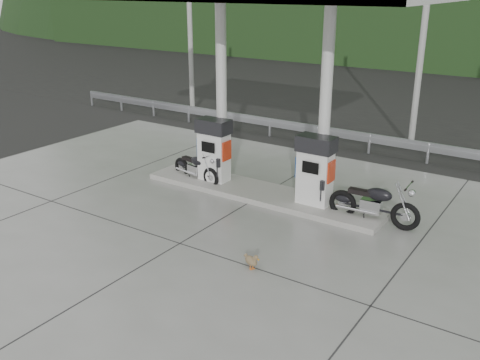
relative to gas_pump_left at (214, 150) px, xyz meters
The scene contains 15 objects.
ground 3.16m from the gas_pump_left, 57.38° to the right, with size 160.00×160.00×0.00m, color black.
forecourt_apron 3.15m from the gas_pump_left, 57.38° to the right, with size 18.00×14.00×0.02m, color slate.
pump_island 1.87m from the gas_pump_left, ahead, with size 7.00×1.40×0.15m, color gray.
gas_pump_left is the anchor object (origin of this frame).
gas_pump_right 3.20m from the gas_pump_left, ahead, with size 0.95×0.55×1.80m, color silver, non-canonical shape.
canopy_column_left 1.65m from the gas_pump_left, 90.00° to the left, with size 0.30×0.30×5.00m, color silver.
canopy_column_right 3.60m from the gas_pump_left, ahead, with size 0.30×0.30×5.00m, color silver.
guardrail 5.74m from the gas_pump_left, 73.78° to the left, with size 26.00×0.16×1.42m, color gray, non-canonical shape.
road 9.20m from the gas_pump_left, 79.92° to the left, with size 60.00×7.00×0.01m, color black.
utility_pole_a 9.93m from the gas_pump_left, 132.44° to the left, with size 0.22×0.22×8.00m, color gray.
utility_pole_b 8.40m from the gas_pump_left, 62.78° to the left, with size 0.22×0.22×8.00m, color gray.
tree_band 27.61m from the gas_pump_left, 86.67° to the left, with size 80.00×6.00×6.00m, color black.
motorcycle_left 0.87m from the gas_pump_left, 169.01° to the right, with size 1.79×0.56×0.85m, color black, non-canonical shape.
motorcycle_right 4.84m from the gas_pump_left, ahead, with size 2.12×0.67×1.00m, color black, non-canonical shape.
duck 5.08m from the gas_pump_left, 44.99° to the right, with size 0.44×0.12×0.32m, color brown, non-canonical shape.
Camera 1 is at (7.16, -9.25, 5.53)m, focal length 40.00 mm.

